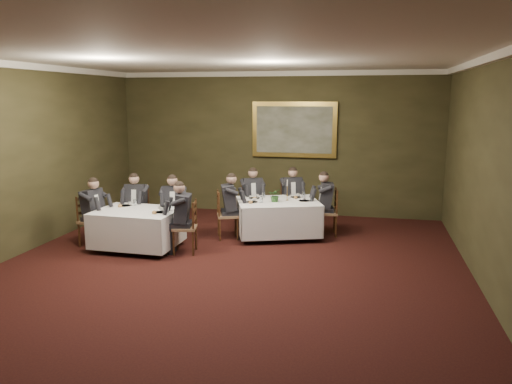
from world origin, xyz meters
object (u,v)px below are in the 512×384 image
at_px(table_main, 278,216).
at_px(chair_sec_endleft, 93,231).
at_px(chair_main_endleft, 227,225).
at_px(chair_sec_backright, 174,226).
at_px(centerpiece, 275,195).
at_px(diner_sec_backright, 174,215).
at_px(diner_sec_endright, 185,226).
at_px(candlestick, 287,193).
at_px(diner_main_backright, 291,204).
at_px(painting, 294,130).
at_px(diner_main_endright, 327,211).
at_px(table_second, 137,226).
at_px(chair_main_endright, 327,222).
at_px(chair_sec_backleft, 138,223).
at_px(chair_main_backleft, 252,215).
at_px(diner_sec_backleft, 137,213).
at_px(diner_main_endleft, 228,214).
at_px(diner_sec_endleft, 92,220).
at_px(diner_main_backleft, 252,205).
at_px(chair_main_backright, 291,213).
at_px(chair_sec_endright, 186,238).

relative_size(table_main, chair_sec_endleft, 2.00).
bearing_deg(chair_sec_endleft, chair_main_endleft, 123.99).
height_order(chair_sec_backright, centerpiece, centerpiece).
distance_m(diner_sec_backright, diner_sec_endright, 0.96).
bearing_deg(chair_sec_endleft, candlestick, 123.18).
height_order(diner_main_backright, diner_sec_backright, same).
relative_size(table_main, painting, 0.97).
relative_size(diner_main_endright, chair_sec_backright, 1.35).
bearing_deg(table_main, chair_sec_endleft, -157.43).
bearing_deg(candlestick, diner_main_backright, 92.47).
relative_size(table_second, chair_main_endright, 1.58).
bearing_deg(chair_sec_backleft, centerpiece, -174.31).
relative_size(table_second, chair_sec_backright, 1.58).
bearing_deg(chair_main_backleft, chair_sec_backleft, 4.93).
height_order(diner_main_endright, painting, painting).
height_order(table_main, chair_main_endright, chair_main_endright).
distance_m(diner_sec_backleft, diner_sec_backright, 0.83).
distance_m(diner_main_endleft, diner_sec_backleft, 1.90).
xyz_separation_m(diner_sec_backright, diner_sec_endleft, (-1.40, -0.75, 0.00)).
height_order(diner_sec_endright, chair_sec_endleft, diner_sec_endright).
height_order(chair_main_endleft, diner_main_endright, diner_main_endright).
distance_m(chair_sec_backleft, chair_sec_endleft, 0.97).
height_order(diner_main_backright, diner_main_endright, same).
relative_size(diner_main_backleft, centerpiece, 4.59).
bearing_deg(diner_main_endright, diner_main_endleft, 100.45).
bearing_deg(diner_main_backleft, chair_main_endleft, 47.44).
relative_size(chair_main_backright, diner_sec_endright, 0.74).
bearing_deg(chair_sec_backright, centerpiece, -177.09).
distance_m(chair_main_endright, diner_sec_backright, 3.21).
height_order(diner_main_endleft, diner_sec_backleft, same).
relative_size(chair_sec_backleft, candlestick, 2.23).
bearing_deg(chair_main_endright, candlestick, 98.02).
bearing_deg(chair_main_backleft, diner_sec_endleft, 11.09).
distance_m(chair_main_endleft, candlestick, 1.41).
bearing_deg(diner_sec_backleft, candlestick, -171.24).
bearing_deg(diner_sec_backright, candlestick, -173.53).
height_order(diner_sec_backright, centerpiece, diner_sec_backright).
bearing_deg(centerpiece, table_main, 69.08).
bearing_deg(chair_sec_endright, centerpiece, -57.95).
relative_size(diner_main_endleft, diner_sec_backright, 1.00).
xyz_separation_m(diner_main_endright, chair_sec_backleft, (-3.85, -1.00, -0.23)).
bearing_deg(chair_main_backleft, chair_sec_backright, 18.79).
distance_m(table_second, diner_main_backright, 3.55).
bearing_deg(chair_main_endleft, chair_main_endright, 88.62).
relative_size(diner_main_endright, chair_sec_backleft, 1.35).
height_order(diner_main_endleft, candlestick, diner_main_endleft).
height_order(table_main, diner_sec_endleft, diner_sec_endleft).
bearing_deg(chair_sec_backleft, chair_sec_endleft, 47.77).
relative_size(diner_main_backleft, diner_main_endright, 1.00).
height_order(table_main, diner_sec_endright, diner_sec_endright).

